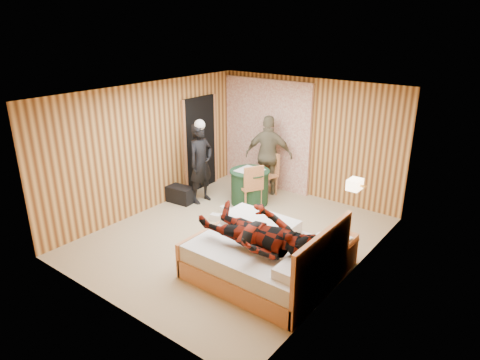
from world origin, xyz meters
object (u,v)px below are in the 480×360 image
Objects in this scene: wall_lamp at (355,184)px; round_table at (250,186)px; duffel_bag at (180,194)px; chair_near at (251,184)px; chair_far at (268,170)px; man_at_table at (269,156)px; woman_standing at (201,163)px; bed at (264,258)px; man_on_bed at (257,224)px; nightstand at (340,251)px.

round_table is (-2.59, 0.90, -0.94)m from wall_lamp.
chair_near is at bearing 19.36° from duffel_bag.
chair_far is at bearing 87.94° from round_table.
man_at_table is (-2.59, 1.58, -0.44)m from wall_lamp.
woman_standing is (-1.04, -0.33, 0.29)m from chair_near.
man_at_table is at bearing 123.04° from bed.
wall_lamp is 1.63m from man_on_bed.
chair_far is at bearing -33.51° from woman_standing.
chair_far is (-1.77, 2.71, 0.23)m from bed.
woman_standing reaches higher than bed.
man_on_bed is (1.62, -2.09, 0.43)m from chair_near.
bed reaches higher than chair_far.
nightstand is at bearing -96.90° from woman_standing.
chair_far is 1.49m from woman_standing.
duffel_bag is (-3.73, 0.29, -0.10)m from nightstand.
man_at_table is (0.00, 0.68, 0.50)m from round_table.
man_on_bed is at bearing -83.93° from bed.
woman_standing is 0.96× the size of man_at_table.
wall_lamp is 1.06m from nightstand.
chair_far is 0.87m from chair_near.
chair_far is at bearing 123.04° from bed.
round_table reaches higher than nightstand.
man_at_table is (-0.02, 0.04, 0.32)m from chair_far.
chair_near is at bearing -69.50° from woman_standing.
wall_lamp is 1.73m from bed.
woman_standing reaches higher than duffel_bag.
round_table is at bearing 130.89° from bed.
chair_near is 1.13m from woman_standing.
chair_near is 0.54× the size of man_at_table.
chair_near is at bearing 130.58° from bed.
round_table is 0.85m from man_at_table.
chair_far is 0.33m from man_at_table.
chair_far is at bearing 148.86° from wall_lamp.
bed is at bearing 68.87° from chair_near.
woman_standing is (0.34, 0.31, 0.66)m from duffel_bag.
woman_standing is (-3.44, 0.37, -0.47)m from wall_lamp.
chair_far is 3.47m from man_on_bed.
woman_standing reaches higher than nightstand.
chair_far is 0.56× the size of woman_standing.
chair_near is (-2.39, 0.70, -0.76)m from wall_lamp.
man_on_bed is at bearing -31.36° from duffel_bag.
woman_standing is 1.48m from man_at_table.
duffel_bag is at bearing -36.82° from chair_near.
nightstand is at bearing 51.24° from bed.
round_table is at bearing 160.81° from wall_lamp.
wall_lamp is 0.32× the size of round_table.
wall_lamp is at bearing 55.63° from bed.
woman_standing is (-0.87, -1.18, 0.29)m from chair_far.
wall_lamp is at bearing 102.02° from chair_near.
chair_far reaches higher than nightstand.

